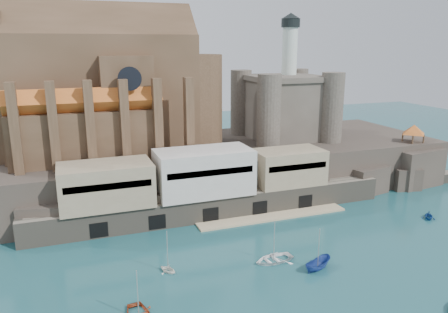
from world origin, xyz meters
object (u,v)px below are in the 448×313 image
castle_keep (284,104)px  boat_2 (317,269)px  church (112,94)px  pavilion (414,131)px

castle_keep → boat_2: castle_keep is taller
church → pavilion: 68.65m
boat_2 → pavilion: bearing=-77.1°
boat_2 → castle_keep: bearing=-41.8°
pavilion → boat_2: size_ratio=1.25×
church → boat_2: bearing=-62.1°
church → pavilion: church is taller
church → castle_keep: church is taller
church → boat_2: church is taller
church → pavilion: size_ratio=7.34×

